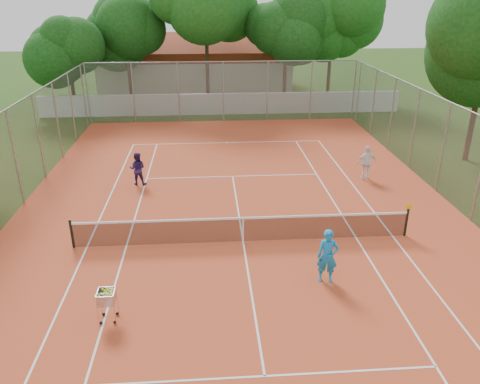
{
  "coord_description": "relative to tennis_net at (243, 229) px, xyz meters",
  "views": [
    {
      "loc": [
        -1.18,
        -14.62,
        8.25
      ],
      "look_at": [
        0.0,
        1.5,
        1.3
      ],
      "focal_mm": 35.0,
      "sensor_mm": 36.0,
      "label": 1
    }
  ],
  "objects": [
    {
      "name": "perimeter_fence",
      "position": [
        0.0,
        0.0,
        1.49
      ],
      "size": [
        18.0,
        34.0,
        4.0
      ],
      "primitive_type": "cube",
      "color": "slate",
      "rests_on": "ground"
    },
    {
      "name": "ground",
      "position": [
        0.0,
        0.0,
        -0.51
      ],
      "size": [
        120.0,
        120.0,
        0.0
      ],
      "primitive_type": "plane",
      "color": "#203B10",
      "rests_on": "ground"
    },
    {
      "name": "player_near",
      "position": [
        2.35,
        -2.65,
        0.38
      ],
      "size": [
        0.71,
        0.54,
        1.73
      ],
      "primitive_type": "imported",
      "rotation": [
        0.0,
        0.0,
        -0.21
      ],
      "color": "#167EBF",
      "rests_on": "court_pad"
    },
    {
      "name": "ball_hopper",
      "position": [
        -3.98,
        -4.07,
        0.01
      ],
      "size": [
        0.59,
        0.59,
        1.01
      ],
      "primitive_type": "cube",
      "rotation": [
        0.0,
        0.0,
        0.25
      ],
      "color": "#B0B0B7",
      "rests_on": "court_pad"
    },
    {
      "name": "player_far_right",
      "position": [
        6.29,
        5.64,
        0.33
      ],
      "size": [
        0.99,
        0.47,
        1.63
      ],
      "primitive_type": "imported",
      "rotation": [
        0.0,
        0.0,
        3.22
      ],
      "color": "white",
      "rests_on": "court_pad"
    },
    {
      "name": "boundary_wall",
      "position": [
        0.0,
        19.0,
        0.24
      ],
      "size": [
        26.0,
        0.3,
        1.5
      ],
      "primitive_type": "cube",
      "color": "white",
      "rests_on": "ground"
    },
    {
      "name": "court_lines",
      "position": [
        0.0,
        0.0,
        -0.49
      ],
      "size": [
        10.98,
        23.78,
        0.01
      ],
      "primitive_type": "cube",
      "color": "white",
      "rests_on": "court_pad"
    },
    {
      "name": "tropical_trees",
      "position": [
        0.0,
        22.0,
        4.49
      ],
      "size": [
        29.0,
        19.0,
        10.0
      ],
      "primitive_type": "cube",
      "color": "#0E380F",
      "rests_on": "ground"
    },
    {
      "name": "clubhouse",
      "position": [
        -2.0,
        29.0,
        1.69
      ],
      "size": [
        16.4,
        9.0,
        4.4
      ],
      "primitive_type": "cube",
      "color": "beige",
      "rests_on": "ground"
    },
    {
      "name": "tennis_net",
      "position": [
        0.0,
        0.0,
        0.0
      ],
      "size": [
        11.88,
        0.1,
        0.98
      ],
      "primitive_type": "cube",
      "color": "black",
      "rests_on": "court_pad"
    },
    {
      "name": "court_pad",
      "position": [
        0.0,
        0.0,
        -0.5
      ],
      "size": [
        18.0,
        34.0,
        0.02
      ],
      "primitive_type": "cube",
      "color": "#C14925",
      "rests_on": "ground"
    },
    {
      "name": "player_far_left",
      "position": [
        -4.4,
        5.74,
        0.27
      ],
      "size": [
        0.79,
        0.65,
        1.53
      ],
      "primitive_type": "imported",
      "rotation": [
        0.0,
        0.0,
        3.05
      ],
      "color": "#2A1B51",
      "rests_on": "court_pad"
    }
  ]
}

